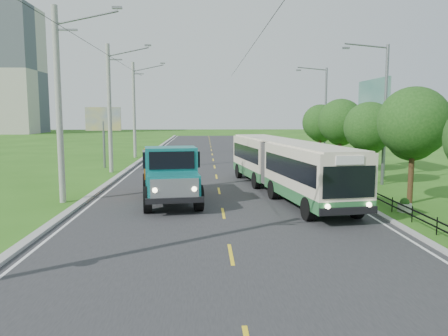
{
  "coord_description": "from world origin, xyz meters",
  "views": [
    {
      "loc": [
        -0.84,
        -13.87,
        4.59
      ],
      "look_at": [
        0.12,
        7.94,
        1.9
      ],
      "focal_mm": 35.0,
      "sensor_mm": 36.0,
      "label": 1
    }
  ],
  "objects": [
    {
      "name": "planter_near",
      "position": [
        8.6,
        6.0,
        0.29
      ],
      "size": [
        0.64,
        0.64,
        0.67
      ],
      "color": "silver",
      "rests_on": "ground"
    },
    {
      "name": "centre_dash",
      "position": [
        0.0,
        0.0,
        0.02
      ],
      "size": [
        0.12,
        2.2,
        0.0
      ],
      "primitive_type": "cube",
      "color": "yellow",
      "rests_on": "road"
    },
    {
      "name": "pole_far",
      "position": [
        -8.26,
        33.0,
        5.09
      ],
      "size": [
        3.51,
        0.32,
        10.0
      ],
      "color": "gray",
      "rests_on": "ground"
    },
    {
      "name": "pole_near",
      "position": [
        -8.26,
        9.0,
        5.09
      ],
      "size": [
        3.51,
        0.32,
        10.0
      ],
      "color": "gray",
      "rests_on": "ground"
    },
    {
      "name": "dump_truck",
      "position": [
        -2.68,
        8.89,
        1.68
      ],
      "size": [
        3.62,
        7.35,
        2.97
      ],
      "rotation": [
        0.0,
        0.0,
        0.14
      ],
      "color": "#126E6F",
      "rests_on": "ground"
    },
    {
      "name": "curb_left",
      "position": [
        -7.2,
        20.0,
        0.07
      ],
      "size": [
        0.4,
        120.0,
        0.15
      ],
      "primitive_type": "cube",
      "color": "#9E9E99",
      "rests_on": "ground"
    },
    {
      "name": "bus",
      "position": [
        3.75,
        10.94,
        1.82
      ],
      "size": [
        4.9,
        15.84,
        3.02
      ],
      "rotation": [
        0.0,
        0.0,
        0.16
      ],
      "color": "#2B6C38",
      "rests_on": "ground"
    },
    {
      "name": "pole_mid",
      "position": [
        -8.26,
        21.0,
        5.09
      ],
      "size": [
        3.51,
        0.32,
        10.0
      ],
      "color": "gray",
      "rests_on": "ground"
    },
    {
      "name": "tree_back",
      "position": [
        9.86,
        26.14,
        3.65
      ],
      "size": [
        3.3,
        3.36,
        5.5
      ],
      "color": "#382314",
      "rests_on": "ground"
    },
    {
      "name": "curb_right",
      "position": [
        7.15,
        20.0,
        0.05
      ],
      "size": [
        0.3,
        120.0,
        0.1
      ],
      "primitive_type": "cube",
      "color": "#9E9E99",
      "rests_on": "ground"
    },
    {
      "name": "road",
      "position": [
        0.0,
        20.0,
        0.01
      ],
      "size": [
        14.0,
        120.0,
        0.02
      ],
      "primitive_type": "cube",
      "color": "#28282B",
      "rests_on": "ground"
    },
    {
      "name": "tree_fifth",
      "position": [
        9.86,
        20.14,
        3.85
      ],
      "size": [
        3.48,
        3.52,
        5.8
      ],
      "color": "#382314",
      "rests_on": "ground"
    },
    {
      "name": "streetlight_far",
      "position": [
        10.64,
        28.0,
        4.9
      ],
      "size": [
        3.02,
        0.2,
        9.07
      ],
      "color": "slate",
      "rests_on": "ground"
    },
    {
      "name": "tree_third",
      "position": [
        9.86,
        8.14,
        3.99
      ],
      "size": [
        3.6,
        3.62,
        6.0
      ],
      "color": "#382314",
      "rests_on": "ground"
    },
    {
      "name": "billboard_right",
      "position": [
        12.3,
        20.0,
        5.34
      ],
      "size": [
        0.24,
        6.0,
        7.3
      ],
      "color": "slate",
      "rests_on": "ground"
    },
    {
      "name": "billboard_left",
      "position": [
        -9.5,
        24.0,
        3.87
      ],
      "size": [
        3.0,
        0.2,
        5.2
      ],
      "color": "slate",
      "rests_on": "ground"
    },
    {
      "name": "ground",
      "position": [
        0.0,
        0.0,
        0.0
      ],
      "size": [
        240.0,
        240.0,
        0.0
      ],
      "primitive_type": "plane",
      "color": "#295A15",
      "rests_on": "ground"
    },
    {
      "name": "edge_line_right",
      "position": [
        6.65,
        20.0,
        0.02
      ],
      "size": [
        0.12,
        120.0,
        0.0
      ],
      "primitive_type": "cube",
      "color": "silver",
      "rests_on": "road"
    },
    {
      "name": "planter_far",
      "position": [
        8.6,
        22.0,
        0.29
      ],
      "size": [
        0.64,
        0.64,
        0.67
      ],
      "color": "silver",
      "rests_on": "ground"
    },
    {
      "name": "railing_right",
      "position": [
        8.0,
        14.0,
        0.3
      ],
      "size": [
        0.04,
        40.0,
        0.6
      ],
      "primitive_type": "cube",
      "color": "black",
      "rests_on": "ground"
    },
    {
      "name": "edge_line_left",
      "position": [
        -6.65,
        20.0,
        0.02
      ],
      "size": [
        0.12,
        120.0,
        0.0
      ],
      "primitive_type": "cube",
      "color": "silver",
      "rests_on": "road"
    },
    {
      "name": "tree_fourth",
      "position": [
        9.86,
        14.14,
        3.59
      ],
      "size": [
        3.24,
        3.31,
        5.4
      ],
      "color": "#382314",
      "rests_on": "ground"
    },
    {
      "name": "streetlight_mid",
      "position": [
        10.64,
        14.0,
        4.9
      ],
      "size": [
        3.02,
        0.2,
        9.07
      ],
      "color": "slate",
      "rests_on": "ground"
    },
    {
      "name": "planter_mid",
      "position": [
        8.6,
        14.0,
        0.29
      ],
      "size": [
        0.64,
        0.64,
        0.67
      ],
      "color": "silver",
      "rests_on": "ground"
    }
  ]
}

